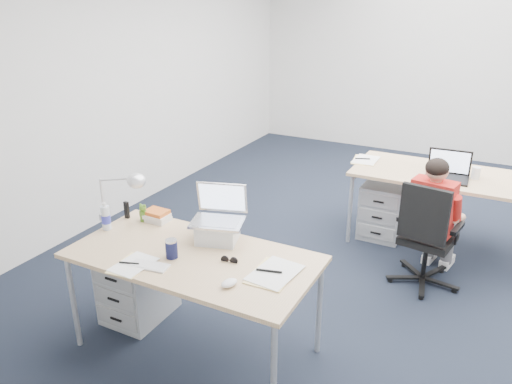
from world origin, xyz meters
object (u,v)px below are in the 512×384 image
at_px(wireless_keyboard, 149,265).
at_px(water_bottle, 106,216).
at_px(drawer_pedestal_far, 384,209).
at_px(cordless_phone, 127,210).
at_px(can_koozie, 171,249).
at_px(silver_laptop, 217,216).
at_px(sunglasses, 229,260).
at_px(headphones, 211,235).
at_px(drawer_pedestal_near, 138,283).
at_px(bear_figurine, 143,212).
at_px(desk_lamp, 115,195).
at_px(seated_person, 435,218).
at_px(far_cup, 476,173).
at_px(computer_mouse, 229,283).
at_px(dark_laptop, 448,165).
at_px(desk_near, 193,261).
at_px(book_stack, 157,216).
at_px(desk_far, 442,178).
at_px(office_chair, 424,256).

distance_m(wireless_keyboard, water_bottle, 0.66).
xyz_separation_m(drawer_pedestal_far, cordless_phone, (-1.44, -2.10, 0.52)).
bearing_deg(wireless_keyboard, can_koozie, 61.23).
distance_m(silver_laptop, sunglasses, 0.35).
height_order(drawer_pedestal_far, headphones, headphones).
height_order(drawer_pedestal_near, wireless_keyboard, wireless_keyboard).
bearing_deg(silver_laptop, drawer_pedestal_far, 55.84).
relative_size(headphones, water_bottle, 1.09).
height_order(bear_figurine, desk_lamp, desk_lamp).
relative_size(seated_person, can_koozie, 8.73).
relative_size(headphones, bear_figurine, 1.61).
bearing_deg(far_cup, computer_mouse, -112.78).
relative_size(computer_mouse, dark_laptop, 0.29).
bearing_deg(headphones, silver_laptop, -23.26).
relative_size(wireless_keyboard, can_koozie, 1.98).
distance_m(desk_near, book_stack, 0.61).
xyz_separation_m(desk_near, wireless_keyboard, (-0.16, -0.24, 0.05)).
bearing_deg(drawer_pedestal_far, drawer_pedestal_near, -120.08).
bearing_deg(drawer_pedestal_near, dark_laptop, 48.46).
bearing_deg(far_cup, desk_far, 176.98).
xyz_separation_m(bear_figurine, sunglasses, (0.86, -0.23, -0.06)).
bearing_deg(desk_lamp, water_bottle, -86.10).
height_order(silver_laptop, cordless_phone, silver_laptop).
bearing_deg(office_chair, desk_far, 101.54).
height_order(cordless_phone, far_cup, cordless_phone).
distance_m(seated_person, computer_mouse, 2.12).
distance_m(desk_near, drawer_pedestal_far, 2.48).
relative_size(drawer_pedestal_near, desk_lamp, 1.27).
xyz_separation_m(office_chair, wireless_keyboard, (-1.38, -1.81, 0.47)).
xyz_separation_m(computer_mouse, sunglasses, (-0.14, 0.24, -0.01)).
relative_size(wireless_keyboard, far_cup, 2.31).
relative_size(desk_near, bear_figurine, 11.75).
bearing_deg(sunglasses, far_cup, 53.02).
height_order(desk_far, office_chair, office_chair).
relative_size(office_chair, cordless_phone, 7.12).
xyz_separation_m(desk_far, book_stack, (-1.71, -2.06, 0.09)).
height_order(silver_laptop, sunglasses, silver_laptop).
bearing_deg(dark_laptop, book_stack, -135.70).
height_order(headphones, desk_lamp, desk_lamp).
xyz_separation_m(book_stack, desk_lamp, (-0.23, -0.16, 0.18)).
distance_m(desk_near, wireless_keyboard, 0.29).
xyz_separation_m(headphones, cordless_phone, (-0.73, -0.01, 0.05)).
bearing_deg(headphones, desk_lamp, 174.76).
bearing_deg(wireless_keyboard, water_bottle, 146.81).
bearing_deg(book_stack, silver_laptop, -6.21).
relative_size(silver_laptop, desk_lamp, 0.85).
bearing_deg(wireless_keyboard, desk_far, 54.53).
relative_size(can_koozie, far_cup, 1.17).
bearing_deg(computer_mouse, far_cup, 85.12).
height_order(desk_far, dark_laptop, dark_laptop).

